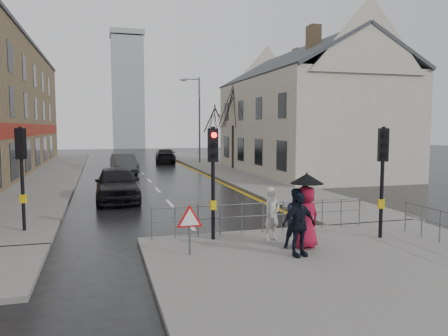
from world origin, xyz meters
TOP-DOWN VIEW (x-y plane):
  - ground at (0.00, 0.00)m, footprint 120.00×120.00m
  - near_pavement at (3.00, -3.50)m, footprint 10.00×9.00m
  - left_pavement at (-6.50, 23.00)m, footprint 4.00×44.00m
  - right_pavement at (6.50, 25.00)m, footprint 4.00×40.00m
  - pavement_bridge_right at (6.50, 3.00)m, footprint 4.00×4.20m
  - building_right_cream at (12.00, 18.00)m, footprint 9.00×16.40m
  - church_tower at (1.50, 62.00)m, footprint 5.00×5.00m
  - traffic_signal_near_left at (0.20, 0.20)m, footprint 0.28×0.27m
  - traffic_signal_near_right at (5.20, -1.00)m, footprint 0.34×0.33m
  - traffic_signal_far_left at (-5.50, 3.00)m, footprint 0.34×0.33m
  - guard_railing_front at (1.95, 0.60)m, footprint 7.14×0.04m
  - warning_sign at (-0.80, -1.21)m, footprint 0.80×0.07m
  - street_lamp at (5.82, 28.00)m, footprint 1.83×0.25m
  - tree_near at (7.50, 22.00)m, footprint 2.40×2.40m
  - tree_far at (8.00, 30.00)m, footprint 2.40×2.40m
  - pedestrian_a at (1.86, -0.42)m, footprint 0.69×0.60m
  - pedestrian_b at (2.23, -1.40)m, footprint 0.90×0.75m
  - pedestrian_with_umbrella at (2.46, -1.45)m, footprint 0.97×0.96m
  - pedestrian_d at (1.93, -2.09)m, footprint 1.04×0.55m
  - car_parked at (-2.31, 8.83)m, footprint 2.00×4.93m
  - car_mid at (-1.34, 21.54)m, footprint 1.99×4.67m
  - car_far at (3.09, 30.43)m, footprint 2.53×4.99m

SIDE VIEW (x-z plane):
  - ground at x=0.00m, z-range 0.00..0.00m
  - near_pavement at x=3.00m, z-range 0.00..0.14m
  - left_pavement at x=-6.50m, z-range 0.00..0.14m
  - right_pavement at x=6.50m, z-range 0.00..0.14m
  - pavement_bridge_right at x=6.50m, z-range 0.00..0.14m
  - car_far at x=3.09m, z-range 0.00..1.39m
  - car_mid at x=-1.34m, z-range 0.00..1.50m
  - car_parked at x=-2.31m, z-range 0.00..1.68m
  - guard_railing_front at x=1.95m, z-range 0.36..1.36m
  - pedestrian_a at x=1.86m, z-range 0.14..1.74m
  - pedestrian_d at x=1.93m, z-range 0.14..1.82m
  - pedestrian_b at x=2.23m, z-range 0.14..1.83m
  - warning_sign at x=-0.80m, z-range 0.37..1.72m
  - pedestrian_with_umbrella at x=2.46m, z-range 0.22..2.33m
  - traffic_signal_near_left at x=0.20m, z-range 0.76..4.16m
  - traffic_signal_near_right at x=5.20m, z-range 0.76..4.16m
  - traffic_signal_far_left at x=-5.50m, z-range 0.76..4.16m
  - tree_far at x=8.00m, z-range 1.60..7.24m
  - street_lamp at x=5.82m, z-range 0.71..8.71m
  - building_right_cream at x=12.00m, z-range -0.27..9.83m
  - tree_near at x=7.50m, z-range 1.85..8.43m
  - church_tower at x=1.50m, z-range 0.00..18.00m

